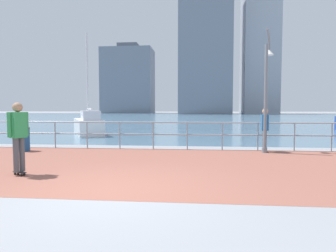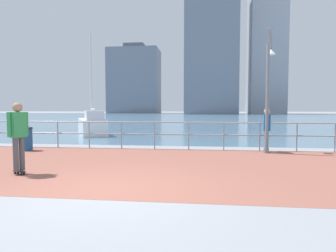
{
  "view_description": "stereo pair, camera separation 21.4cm",
  "coord_description": "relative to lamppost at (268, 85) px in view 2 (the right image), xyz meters",
  "views": [
    {
      "loc": [
        1.69,
        -5.56,
        1.66
      ],
      "look_at": [
        0.83,
        3.62,
        1.1
      ],
      "focal_mm": 30.61,
      "sensor_mm": 36.0,
      "label": 1
    },
    {
      "loc": [
        1.9,
        -5.53,
        1.66
      ],
      "look_at": [
        0.83,
        3.62,
        1.1
      ],
      "focal_mm": 30.61,
      "sensor_mm": 36.0,
      "label": 2
    }
  ],
  "objects": [
    {
      "name": "waterfront_railing",
      "position": [
        -4.39,
        0.44,
        -1.78
      ],
      "size": [
        25.25,
        0.06,
        1.13
      ],
      "color": "#8C99A3",
      "rests_on": "ground"
    },
    {
      "name": "tower_brick",
      "position": [
        -26.64,
        91.5,
        9.06
      ],
      "size": [
        17.83,
        12.0,
        24.9
      ],
      "color": "slate",
      "rests_on": "ground"
    },
    {
      "name": "brick_paving",
      "position": [
        -4.39,
        -2.88,
        -2.56
      ],
      "size": [
        28.0,
        6.64,
        0.01
      ],
      "primitive_type": "cube",
      "color": "#935647",
      "rests_on": "ground"
    },
    {
      "name": "trash_bin",
      "position": [
        -9.34,
        -0.62,
        -2.09
      ],
      "size": [
        0.46,
        0.46,
        0.93
      ],
      "color": "navy",
      "rests_on": "ground"
    },
    {
      "name": "ground",
      "position": [
        -4.39,
        34.4,
        -2.56
      ],
      "size": [
        220.0,
        220.0,
        0.0
      ],
      "primitive_type": "plane",
      "color": "gray"
    },
    {
      "name": "lamppost",
      "position": [
        0.0,
        0.0,
        0.0
      ],
      "size": [
        0.49,
        0.78,
        4.63
      ],
      "color": "slate",
      "rests_on": "ground"
    },
    {
      "name": "skateboarder",
      "position": [
        -7.04,
        -4.48,
        -1.46
      ],
      "size": [
        0.41,
        0.54,
        1.81
      ],
      "color": "black",
      "rests_on": "ground"
    },
    {
      "name": "tower_glass",
      "position": [
        18.2,
        85.24,
        18.78
      ],
      "size": [
        10.94,
        10.83,
        44.35
      ],
      "color": "#A3A8B2",
      "rests_on": "ground"
    },
    {
      "name": "tower_concrete",
      "position": [
        0.29,
        79.1,
        19.23
      ],
      "size": [
        15.64,
        14.9,
        45.26
      ],
      "color": "slate",
      "rests_on": "ground"
    },
    {
      "name": "sailboat_gray",
      "position": [
        -9.45,
        6.49,
        -1.94
      ],
      "size": [
        3.37,
        4.73,
        6.45
      ],
      "color": "white",
      "rests_on": "ground"
    },
    {
      "name": "bystander",
      "position": [
        -0.01,
        0.09,
        -1.58
      ],
      "size": [
        0.28,
        0.56,
        1.66
      ],
      "color": "#4C4C51",
      "rests_on": "ground"
    },
    {
      "name": "harbor_water",
      "position": [
        -4.39,
        45.44,
        -2.56
      ],
      "size": [
        180.0,
        88.0,
        0.0
      ],
      "primitive_type": "cube",
      "color": "slate",
      "rests_on": "ground"
    }
  ]
}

